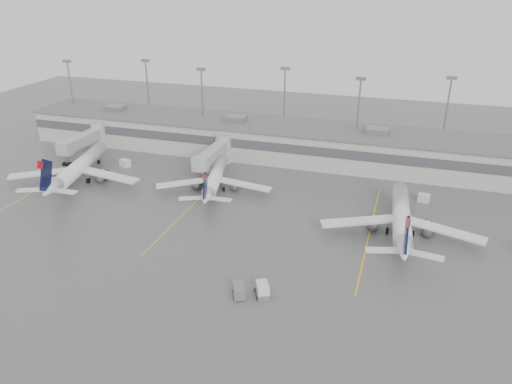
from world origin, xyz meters
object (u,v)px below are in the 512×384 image
(jet_far_left, at_px, (78,168))
(jet_mid_right, at_px, (402,218))
(jet_mid_left, at_px, (215,178))
(baggage_tug, at_px, (263,291))

(jet_far_left, bearing_deg, jet_mid_right, -14.87)
(jet_far_left, relative_size, jet_mid_right, 1.03)
(jet_mid_left, xyz_separation_m, baggage_tug, (20.72, -33.17, -2.01))
(jet_mid_right, bearing_deg, baggage_tug, -129.49)
(jet_mid_left, bearing_deg, jet_mid_right, -24.86)
(jet_mid_left, bearing_deg, jet_far_left, 175.95)
(baggage_tug, bearing_deg, jet_mid_right, 28.22)
(jet_mid_right, height_order, baggage_tug, jet_mid_right)
(jet_far_left, distance_m, jet_mid_right, 69.20)
(baggage_tug, bearing_deg, jet_mid_left, 95.66)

